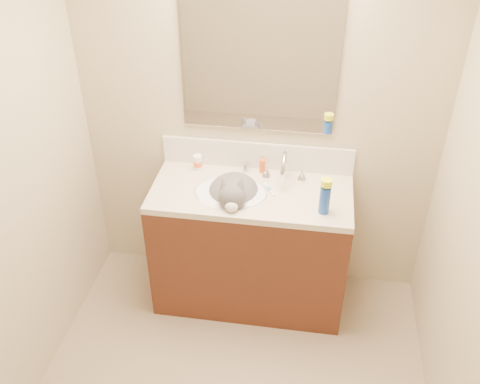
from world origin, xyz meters
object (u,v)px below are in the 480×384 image
(spray_can, at_px, (325,200))
(vanity_cabinet, at_px, (250,249))
(amber_bottle, at_px, (262,166))
(silver_jar, at_px, (246,167))
(faucet, at_px, (284,169))
(basin, at_px, (231,202))
(pill_bottle, at_px, (198,162))
(cat, at_px, (234,195))

(spray_can, bearing_deg, vanity_cabinet, 161.18)
(vanity_cabinet, height_order, amber_bottle, amber_bottle)
(silver_jar, xyz_separation_m, amber_bottle, (0.10, 0.00, 0.02))
(vanity_cabinet, xyz_separation_m, amber_bottle, (0.04, 0.22, 0.49))
(spray_can, bearing_deg, faucet, 131.37)
(basin, distance_m, pill_bottle, 0.35)
(vanity_cabinet, distance_m, silver_jar, 0.53)
(vanity_cabinet, relative_size, amber_bottle, 13.40)
(faucet, height_order, pill_bottle, faucet)
(amber_bottle, relative_size, spray_can, 0.54)
(vanity_cabinet, distance_m, spray_can, 0.70)
(pill_bottle, distance_m, amber_bottle, 0.41)
(basin, relative_size, pill_bottle, 4.52)
(faucet, bearing_deg, amber_bottle, 150.30)
(basin, bearing_deg, cat, 6.89)
(cat, height_order, amber_bottle, cat)
(spray_can, bearing_deg, amber_bottle, 137.00)
(vanity_cabinet, bearing_deg, faucet, 37.29)
(faucet, relative_size, amber_bottle, 3.13)
(cat, distance_m, amber_bottle, 0.29)
(faucet, height_order, amber_bottle, faucet)
(faucet, height_order, spray_can, faucet)
(pill_bottle, bearing_deg, cat, -39.73)
(basin, bearing_deg, pill_bottle, 137.97)
(cat, xyz_separation_m, silver_jar, (0.04, 0.24, 0.05))
(faucet, bearing_deg, vanity_cabinet, -142.71)
(basin, height_order, silver_jar, silver_jar)
(pill_bottle, relative_size, amber_bottle, 1.11)
(basin, xyz_separation_m, amber_bottle, (0.16, 0.25, 0.11))
(vanity_cabinet, bearing_deg, cat, -164.74)
(cat, xyz_separation_m, amber_bottle, (0.14, 0.24, 0.07))
(faucet, distance_m, silver_jar, 0.26)
(amber_bottle, bearing_deg, vanity_cabinet, -100.43)
(spray_can, bearing_deg, silver_jar, 143.63)
(amber_bottle, bearing_deg, pill_bottle, -176.22)
(faucet, distance_m, spray_can, 0.38)
(pill_bottle, xyz_separation_m, amber_bottle, (0.40, 0.03, -0.01))
(amber_bottle, bearing_deg, basin, -122.93)
(cat, bearing_deg, vanity_cabinet, 8.84)
(spray_can, bearing_deg, cat, 167.43)
(basin, distance_m, amber_bottle, 0.32)
(vanity_cabinet, relative_size, basin, 2.67)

